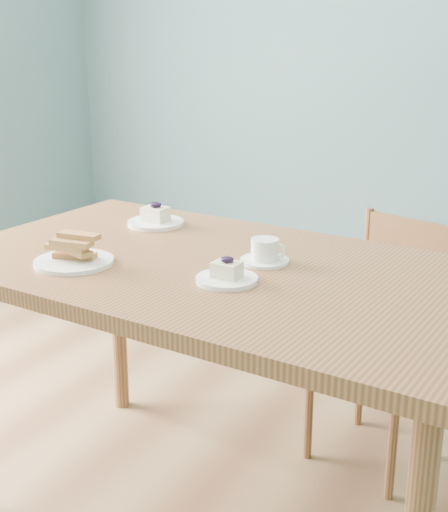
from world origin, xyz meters
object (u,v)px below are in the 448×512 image
Objects in this scene: cheesecake_plate_near at (227,275)px; biscotti_plate at (73,254)px; coffee_cup at (265,253)px; dining_chair at (386,342)px; cheesecake_plate_far at (156,219)px; dining_table at (218,292)px.

cheesecake_plate_near is 0.73× the size of biscotti_plate.
dining_chair is at bearing 58.41° from coffee_cup.
biscotti_plate is at bearing -86.22° from cheesecake_plate_far.
coffee_cup is (0.02, 0.19, 0.01)m from cheesecake_plate_near.
dining_table is at bearing -153.77° from coffee_cup.
cheesecake_plate_far is at bearing -139.97° from dining_chair.
cheesecake_plate_far is at bearing 149.35° from dining_table.
dining_chair is 0.87m from cheesecake_plate_far.
dining_table is 1.89× the size of dining_chair.
biscotti_plate is at bearing -148.13° from dining_table.
biscotti_plate reaches higher than dining_table.
cheesecake_plate_far is 0.52m from coffee_cup.
biscotti_plate is at bearing -158.70° from coffee_cup.
cheesecake_plate_near is 0.19m from coffee_cup.
biscotti_plate reaches higher than cheesecake_plate_near.
dining_table is 0.41m from biscotti_plate.
dining_table is 7.35× the size of biscotti_plate.
coffee_cup is at bearing -21.29° from cheesecake_plate_far.
coffee_cup reaches higher than dining_chair.
cheesecake_plate_near is 0.86× the size of cheesecake_plate_far.
cheesecake_plate_near reaches higher than dining_table.
dining_table is 0.73m from dining_chair.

